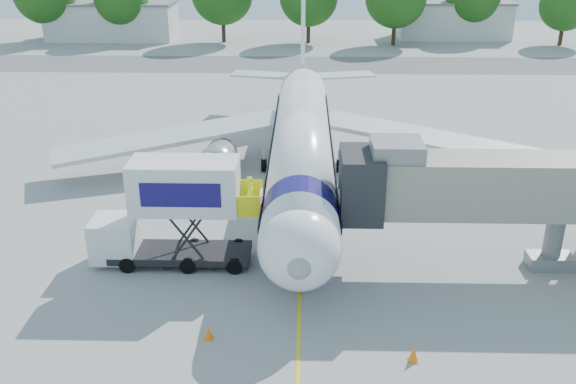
{
  "coord_description": "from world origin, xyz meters",
  "views": [
    {
      "loc": [
        0.12,
        -35.51,
        16.03
      ],
      "look_at": [
        -0.65,
        -5.21,
        3.2
      ],
      "focal_mm": 40.0,
      "sensor_mm": 36.0,
      "label": 1
    }
  ],
  "objects_px": {
    "aircraft": "(302,140)",
    "ground_tug": "(356,359)",
    "catering_hiloader": "(173,213)",
    "jet_bridge": "(468,186)"
  },
  "relations": [
    {
      "from": "ground_tug",
      "to": "aircraft",
      "type": "bearing_deg",
      "value": 76.82
    },
    {
      "from": "aircraft",
      "to": "ground_tug",
      "type": "height_order",
      "value": "aircraft"
    },
    {
      "from": "catering_hiloader",
      "to": "jet_bridge",
      "type": "bearing_deg",
      "value": 0.01
    },
    {
      "from": "aircraft",
      "to": "catering_hiloader",
      "type": "height_order",
      "value": "aircraft"
    },
    {
      "from": "jet_bridge",
      "to": "catering_hiloader",
      "type": "bearing_deg",
      "value": -179.99
    },
    {
      "from": "jet_bridge",
      "to": "catering_hiloader",
      "type": "xyz_separation_m",
      "value": [
        -14.26,
        -0.0,
        -1.58
      ]
    },
    {
      "from": "catering_hiloader",
      "to": "ground_tug",
      "type": "xyz_separation_m",
      "value": [
        8.48,
        -8.55,
        -2.02
      ]
    },
    {
      "from": "aircraft",
      "to": "catering_hiloader",
      "type": "xyz_separation_m",
      "value": [
        -6.27,
        -11.12,
        -0.19
      ]
    },
    {
      "from": "aircraft",
      "to": "jet_bridge",
      "type": "distance_m",
      "value": 13.77
    },
    {
      "from": "aircraft",
      "to": "jet_bridge",
      "type": "xyz_separation_m",
      "value": [
        7.99,
        -11.12,
        1.39
      ]
    }
  ]
}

